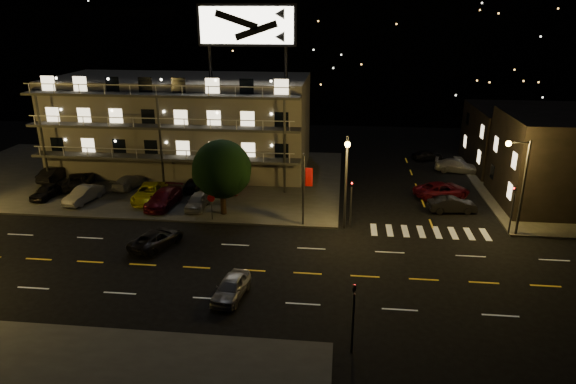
# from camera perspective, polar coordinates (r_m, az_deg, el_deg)

# --- Properties ---
(ground) EXTENTS (140.00, 140.00, 0.00)m
(ground) POSITION_cam_1_polar(r_m,az_deg,el_deg) (37.30, -7.15, -8.49)
(ground) COLOR black
(ground) RESTS_ON ground
(curb_nw) EXTENTS (44.00, 24.00, 0.15)m
(curb_nw) POSITION_cam_1_polar(r_m,az_deg,el_deg) (59.08, -16.06, 1.67)
(curb_nw) COLOR #3B3B39
(curb_nw) RESTS_ON ground
(curb_ne) EXTENTS (16.00, 24.00, 0.15)m
(curb_ne) POSITION_cam_1_polar(r_m,az_deg,el_deg) (58.99, 27.68, 0.12)
(curb_ne) COLOR #3B3B39
(curb_ne) RESTS_ON ground
(motel) EXTENTS (28.00, 13.80, 18.10)m
(motel) POSITION_cam_1_polar(r_m,az_deg,el_deg) (59.92, -11.54, 7.51)
(motel) COLOR gray
(motel) RESTS_ON ground
(side_bldg_back) EXTENTS (14.06, 12.00, 7.00)m
(side_bldg_back) POSITION_cam_1_polar(r_m,az_deg,el_deg) (65.33, 25.75, 5.28)
(side_bldg_back) COLOR black
(side_bldg_back) RESTS_ON ground
(hill_backdrop) EXTENTS (120.00, 25.00, 24.00)m
(hill_backdrop) POSITION_cam_1_polar(r_m,az_deg,el_deg) (101.89, -1.77, 16.22)
(hill_backdrop) COLOR black
(hill_backdrop) RESTS_ON ground
(streetlight_nc) EXTENTS (0.44, 1.92, 8.00)m
(streetlight_nc) POSITION_cam_1_polar(r_m,az_deg,el_deg) (41.80, 6.49, 2.05)
(streetlight_nc) COLOR #2D2D30
(streetlight_nc) RESTS_ON ground
(streetlight_ne) EXTENTS (1.92, 0.44, 8.00)m
(streetlight_ne) POSITION_cam_1_polar(r_m,az_deg,el_deg) (44.42, 24.36, 1.45)
(streetlight_ne) COLOR #2D2D30
(streetlight_ne) RESTS_ON ground
(signal_nw) EXTENTS (0.20, 0.27, 4.60)m
(signal_nw) POSITION_cam_1_polar(r_m,az_deg,el_deg) (43.11, 7.03, -0.78)
(signal_nw) COLOR #2D2D30
(signal_nw) RESTS_ON ground
(signal_sw) EXTENTS (0.20, 0.27, 4.60)m
(signal_sw) POSITION_cam_1_polar(r_m,az_deg,el_deg) (27.79, 7.27, -12.97)
(signal_sw) COLOR #2D2D30
(signal_sw) RESTS_ON ground
(signal_ne) EXTENTS (0.27, 0.20, 4.60)m
(signal_ne) POSITION_cam_1_polar(r_m,az_deg,el_deg) (45.28, 23.70, -1.34)
(signal_ne) COLOR #2D2D30
(signal_ne) RESTS_ON ground
(banner_north) EXTENTS (0.83, 0.16, 6.40)m
(banner_north) POSITION_cam_1_polar(r_m,az_deg,el_deg) (42.83, 1.84, 0.45)
(banner_north) COLOR #2D2D30
(banner_north) RESTS_ON ground
(stop_sign) EXTENTS (0.91, 0.11, 2.61)m
(stop_sign) POSITION_cam_1_polar(r_m,az_deg,el_deg) (44.87, -8.52, -1.19)
(stop_sign) COLOR #2D2D30
(stop_sign) RESTS_ON ground
(tree) EXTENTS (5.38, 5.18, 6.78)m
(tree) POSITION_cam_1_polar(r_m,az_deg,el_deg) (45.30, -7.41, 2.36)
(tree) COLOR black
(tree) RESTS_ON curb_nw
(lot_car_0) EXTENTS (1.96, 3.99, 1.31)m
(lot_car_0) POSITION_cam_1_polar(r_m,az_deg,el_deg) (55.17, -25.24, 0.07)
(lot_car_0) COLOR black
(lot_car_0) RESTS_ON curb_nw
(lot_car_1) EXTENTS (2.46, 4.67, 1.46)m
(lot_car_1) POSITION_cam_1_polar(r_m,az_deg,el_deg) (52.52, -21.77, -0.27)
(lot_car_1) COLOR #999A9F
(lot_car_1) RESTS_ON curb_nw
(lot_car_2) EXTENTS (2.98, 5.63, 1.51)m
(lot_car_2) POSITION_cam_1_polar(r_m,az_deg,el_deg) (50.94, -15.15, -0.10)
(lot_car_2) COLOR yellow
(lot_car_2) RESTS_ON curb_nw
(lot_car_3) EXTENTS (2.64, 5.45, 1.53)m
(lot_car_3) POSITION_cam_1_polar(r_m,az_deg,el_deg) (49.15, -13.64, -0.67)
(lot_car_3) COLOR #540C17
(lot_car_3) RESTS_ON curb_nw
(lot_car_4) EXTENTS (1.66, 3.99, 1.35)m
(lot_car_4) POSITION_cam_1_polar(r_m,az_deg,el_deg) (48.05, -10.03, -0.99)
(lot_car_4) COLOR #999A9F
(lot_car_4) RESTS_ON curb_nw
(lot_car_5) EXTENTS (2.05, 4.77, 1.53)m
(lot_car_5) POSITION_cam_1_polar(r_m,az_deg,el_deg) (60.41, -24.40, 1.89)
(lot_car_5) COLOR black
(lot_car_5) RESTS_ON curb_nw
(lot_car_6) EXTENTS (4.03, 5.97, 1.52)m
(lot_car_6) POSITION_cam_1_polar(r_m,az_deg,el_deg) (57.04, -22.20, 1.21)
(lot_car_6) COLOR black
(lot_car_6) RESTS_ON curb_nw
(lot_car_7) EXTENTS (2.57, 4.71, 1.29)m
(lot_car_7) POSITION_cam_1_polar(r_m,az_deg,el_deg) (55.25, -17.22, 1.12)
(lot_car_7) COLOR #999A9F
(lot_car_7) RESTS_ON curb_nw
(lot_car_8) EXTENTS (1.64, 3.83, 1.29)m
(lot_car_8) POSITION_cam_1_polar(r_m,az_deg,el_deg) (52.92, -10.45, 0.88)
(lot_car_8) COLOR black
(lot_car_8) RESTS_ON curb_nw
(lot_car_9) EXTENTS (1.55, 4.08, 1.33)m
(lot_car_9) POSITION_cam_1_polar(r_m,az_deg,el_deg) (51.91, -6.15, 0.76)
(lot_car_9) COLOR #540C17
(lot_car_9) RESTS_ON curb_nw
(side_car_0) EXTENTS (4.50, 2.04, 1.43)m
(side_car_0) POSITION_cam_1_polar(r_m,az_deg,el_deg) (49.06, 17.78, -1.35)
(side_car_0) COLOR black
(side_car_0) RESTS_ON ground
(side_car_1) EXTENTS (6.08, 4.59, 1.53)m
(side_car_1) POSITION_cam_1_polar(r_m,az_deg,el_deg) (52.61, 16.75, 0.21)
(side_car_1) COLOR #540C17
(side_car_1) RESTS_ON ground
(side_car_2) EXTENTS (5.41, 3.09, 1.48)m
(side_car_2) POSITION_cam_1_polar(r_m,az_deg,el_deg) (61.44, 18.35, 2.76)
(side_car_2) COLOR #999A9F
(side_car_2) RESTS_ON ground
(side_car_3) EXTENTS (4.02, 2.55, 1.28)m
(side_car_3) POSITION_cam_1_polar(r_m,az_deg,el_deg) (65.50, 15.24, 3.99)
(side_car_3) COLOR black
(side_car_3) RESTS_ON ground
(road_car_east) EXTENTS (2.21, 4.27, 1.39)m
(road_car_east) POSITION_cam_1_polar(r_m,az_deg,el_deg) (33.59, -6.34, -10.48)
(road_car_east) COLOR #999A9F
(road_car_east) RESTS_ON ground
(road_car_west) EXTENTS (3.79, 5.27, 1.33)m
(road_car_west) POSITION_cam_1_polar(r_m,az_deg,el_deg) (41.33, -14.40, -5.05)
(road_car_west) COLOR black
(road_car_west) RESTS_ON ground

